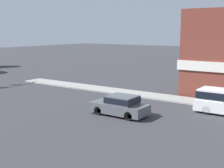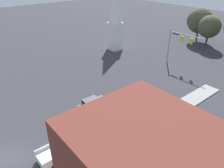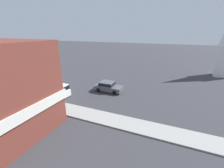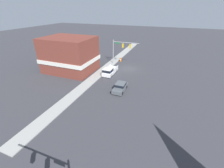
# 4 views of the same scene
# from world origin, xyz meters

# --- Properties ---
(car_lead) EXTENTS (1.93, 4.33, 1.52)m
(car_lead) POSITION_xyz_m (-1.66, 11.80, 0.79)
(car_lead) COLOR black
(car_lead) RESTS_ON ground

